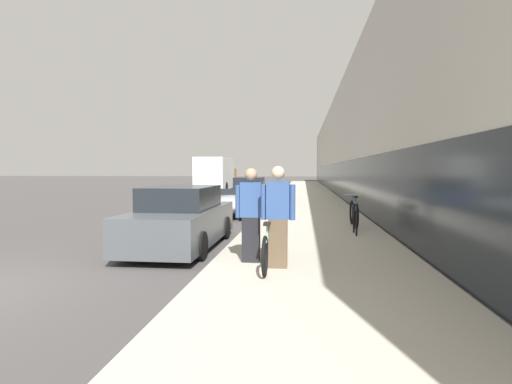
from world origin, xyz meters
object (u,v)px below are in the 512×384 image
(parked_sedan_curbside, at_px, (182,219))
(parked_sedan_far, at_px, (249,192))
(person_rider, at_px, (278,217))
(moving_truck, at_px, (216,174))
(bike_rack_hoop, at_px, (355,215))
(cruiser_bike_nearest, at_px, (354,213))
(person_bystander, at_px, (251,215))
(tandem_bicycle, at_px, (270,243))
(vintage_roadster_curbside, at_px, (230,205))

(parked_sedan_curbside, xyz_separation_m, parked_sedan_far, (-0.01, 12.20, -0.01))
(person_rider, bearing_deg, moving_truck, 104.55)
(bike_rack_hoop, xyz_separation_m, parked_sedan_curbside, (-4.26, -1.49, 0.00))
(bike_rack_hoop, bearing_deg, cruiser_bike_nearest, 84.36)
(bike_rack_hoop, height_order, parked_sedan_curbside, parked_sedan_curbside)
(cruiser_bike_nearest, bearing_deg, parked_sedan_curbside, -146.52)
(parked_sedan_curbside, distance_m, moving_truck, 25.65)
(cruiser_bike_nearest, distance_m, parked_sedan_far, 10.28)
(person_bystander, bearing_deg, bike_rack_hoop, 56.02)
(person_rider, bearing_deg, bike_rack_hoop, 64.72)
(tandem_bicycle, relative_size, cruiser_bike_nearest, 1.46)
(tandem_bicycle, bearing_deg, person_bystander, 176.01)
(person_rider, distance_m, person_bystander, 0.64)
(parked_sedan_curbside, height_order, parked_sedan_far, parked_sedan_curbside)
(person_rider, relative_size, parked_sedan_curbside, 0.41)
(parked_sedan_far, bearing_deg, parked_sedan_curbside, -89.96)
(person_rider, xyz_separation_m, parked_sedan_curbside, (-2.46, 2.33, -0.37))
(tandem_bicycle, xyz_separation_m, cruiser_bike_nearest, (2.11, 4.89, 0.04))
(parked_sedan_curbside, bearing_deg, parked_sedan_far, 90.04)
(bike_rack_hoop, bearing_deg, person_bystander, -123.98)
(person_bystander, bearing_deg, moving_truck, 103.71)
(parked_sedan_curbside, bearing_deg, bike_rack_hoop, 19.30)
(bike_rack_hoop, bearing_deg, person_rider, -115.28)
(bike_rack_hoop, relative_size, parked_sedan_curbside, 0.19)
(tandem_bicycle, distance_m, person_bystander, 0.62)
(bike_rack_hoop, bearing_deg, tandem_bicycle, -119.57)
(person_rider, height_order, cruiser_bike_nearest, person_rider)
(person_rider, relative_size, bike_rack_hoop, 2.09)
(tandem_bicycle, relative_size, parked_sedan_far, 0.62)
(parked_sedan_far, distance_m, moving_truck, 13.85)
(person_rider, height_order, vintage_roadster_curbside, person_rider)
(person_bystander, distance_m, parked_sedan_curbside, 2.78)
(person_bystander, distance_m, bike_rack_hoop, 4.17)
(bike_rack_hoop, relative_size, cruiser_bike_nearest, 0.46)
(cruiser_bike_nearest, distance_m, vintage_roadster_curbside, 5.62)
(tandem_bicycle, height_order, parked_sedan_curbside, parked_sedan_curbside)
(cruiser_bike_nearest, bearing_deg, person_rider, -110.37)
(vintage_roadster_curbside, bearing_deg, bike_rack_hoop, -48.86)
(parked_sedan_curbside, distance_m, parked_sedan_far, 12.20)
(person_rider, xyz_separation_m, person_bystander, (-0.52, 0.37, -0.02))
(bike_rack_hoop, distance_m, vintage_roadster_curbside, 6.51)
(parked_sedan_curbside, xyz_separation_m, moving_truck, (-4.69, 25.21, 0.80))
(tandem_bicycle, distance_m, vintage_roadster_curbside, 8.68)
(tandem_bicycle, bearing_deg, moving_truck, 104.40)
(cruiser_bike_nearest, height_order, parked_sedan_far, parked_sedan_far)
(parked_sedan_curbside, bearing_deg, vintage_roadster_curbside, 90.15)
(tandem_bicycle, bearing_deg, person_rider, -64.64)
(person_bystander, distance_m, vintage_roadster_curbside, 8.59)
(tandem_bicycle, xyz_separation_m, vintage_roadster_curbside, (-2.31, 8.37, -0.04))
(tandem_bicycle, xyz_separation_m, person_bystander, (-0.35, 0.02, 0.51))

